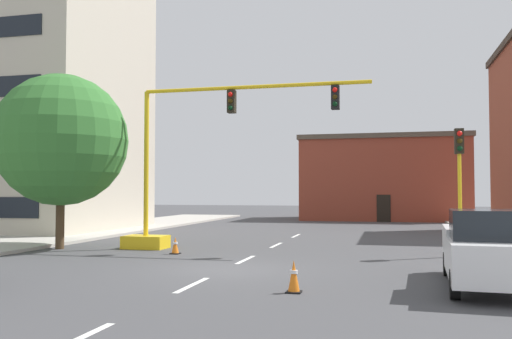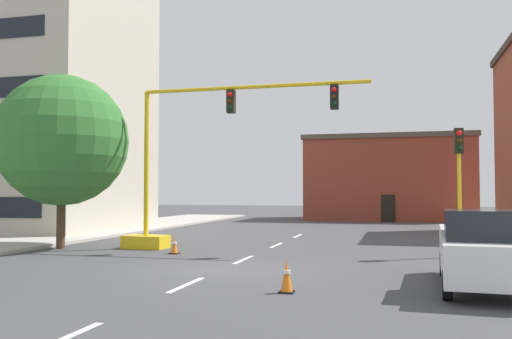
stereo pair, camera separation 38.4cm
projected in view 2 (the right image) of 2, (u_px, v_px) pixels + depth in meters
name	position (u px, v px, depth m)	size (l,w,h in m)	color
ground_plane	(222.00, 269.00, 17.21)	(160.00, 160.00, 0.00)	#424244
sidewalk_left	(41.00, 238.00, 28.01)	(6.00, 56.00, 0.14)	#B2ADA3
lane_stripe_seg_2	(186.00, 285.00, 14.30)	(0.16, 2.40, 0.01)	silver
lane_stripe_seg_3	(244.00, 260.00, 19.63)	(0.16, 2.40, 0.01)	silver
lane_stripe_seg_4	(276.00, 245.00, 24.95)	(0.16, 2.40, 0.01)	silver
lane_stripe_seg_5	(298.00, 236.00, 30.27)	(0.16, 2.40, 0.01)	silver
building_tall_left	(10.00, 80.00, 35.96)	(16.34, 11.62, 19.52)	beige
building_brick_center	(389.00, 178.00, 48.33)	(14.15, 8.59, 7.22)	brown
traffic_signal_gantry	(177.00, 194.00, 23.33)	(10.44, 1.20, 6.83)	yellow
traffic_light_pole_right	(459.00, 162.00, 20.51)	(0.32, 0.47, 4.80)	yellow
tree_left_near	(62.00, 140.00, 23.65)	(5.63, 5.63, 7.46)	#4C3823
pickup_truck_white	(483.00, 250.00, 13.73)	(2.30, 5.50, 1.99)	white
traffic_cone_roadside_a	(287.00, 277.00, 13.19)	(0.36, 0.36, 0.78)	black
traffic_cone_roadside_b	(174.00, 246.00, 21.49)	(0.36, 0.36, 0.66)	black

